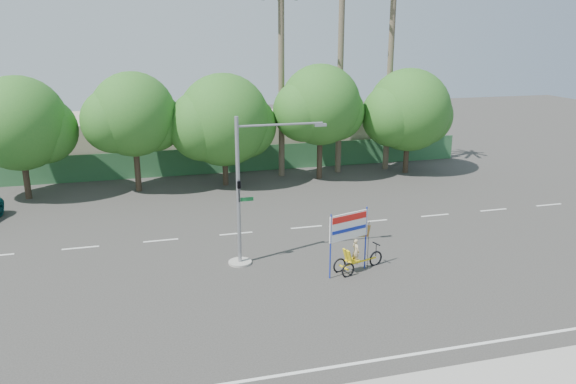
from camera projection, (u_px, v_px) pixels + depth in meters
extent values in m
plane|color=#33302D|center=(316.00, 294.00, 23.54)|extent=(120.00, 120.00, 0.00)
cube|color=#336B3D|center=(231.00, 160.00, 43.20)|extent=(38.00, 0.08, 2.00)
cube|color=#B8AA92|center=(97.00, 142.00, 44.62)|extent=(12.00, 8.00, 4.00)
cube|color=#B8AA92|center=(313.00, 134.00, 49.13)|extent=(14.00, 8.00, 3.60)
cylinder|color=#473828|center=(26.00, 172.00, 36.28)|extent=(0.40, 0.40, 3.52)
sphere|color=#1B5C1B|center=(19.00, 123.00, 35.38)|extent=(6.00, 6.00, 6.00)
sphere|color=#1B5C1B|center=(44.00, 130.00, 36.15)|extent=(4.32, 4.32, 4.32)
cylinder|color=#473828|center=(137.00, 164.00, 37.98)|extent=(0.40, 0.40, 3.74)
sphere|color=#1B5C1B|center=(133.00, 114.00, 37.03)|extent=(5.60, 5.60, 5.60)
sphere|color=#1B5C1B|center=(153.00, 122.00, 37.78)|extent=(4.03, 4.03, 4.03)
sphere|color=#1B5C1B|center=(114.00, 121.00, 36.58)|extent=(4.26, 4.26, 4.26)
cylinder|color=#473828|center=(225.00, 162.00, 39.53)|extent=(0.40, 0.40, 3.30)
sphere|color=#1B5C1B|center=(224.00, 120.00, 38.69)|extent=(6.40, 6.40, 6.40)
sphere|color=#1B5C1B|center=(244.00, 126.00, 39.47)|extent=(4.61, 4.61, 4.61)
sphere|color=#1B5C1B|center=(203.00, 126.00, 38.18)|extent=(4.86, 4.86, 4.86)
cylinder|color=#473828|center=(320.00, 153.00, 41.18)|extent=(0.40, 0.40, 3.87)
sphere|color=#1B5C1B|center=(320.00, 105.00, 40.19)|extent=(5.80, 5.80, 5.80)
sphere|color=#1B5C1B|center=(336.00, 112.00, 40.97)|extent=(4.18, 4.18, 4.18)
sphere|color=#1B5C1B|center=(304.00, 111.00, 39.74)|extent=(4.41, 4.41, 4.41)
cylinder|color=#473828|center=(406.00, 151.00, 42.97)|extent=(0.40, 0.40, 3.43)
sphere|color=#1B5C1B|center=(409.00, 110.00, 42.10)|extent=(6.20, 6.20, 6.20)
sphere|color=#1B5C1B|center=(423.00, 116.00, 42.88)|extent=(4.46, 4.46, 4.46)
sphere|color=#1B5C1B|center=(393.00, 115.00, 41.61)|extent=(4.71, 4.71, 4.71)
cylinder|color=#70604C|center=(341.00, 60.00, 41.22)|extent=(0.44, 0.44, 17.00)
cylinder|color=#70604C|center=(390.00, 73.00, 42.50)|extent=(0.44, 0.44, 15.00)
cylinder|color=#70604C|center=(281.00, 82.00, 40.53)|extent=(0.44, 0.44, 14.00)
cylinder|color=gray|center=(240.00, 262.00, 26.62)|extent=(1.10, 1.10, 0.10)
cylinder|color=gray|center=(238.00, 193.00, 25.65)|extent=(0.18, 0.18, 7.00)
cylinder|color=gray|center=(280.00, 125.00, 25.29)|extent=(4.00, 0.10, 0.10)
cube|color=gray|center=(320.00, 125.00, 25.79)|extent=(0.55, 0.20, 0.12)
imported|color=black|center=(239.00, 192.00, 25.42)|extent=(0.16, 0.20, 1.00)
cube|color=#14662D|center=(246.00, 199.00, 25.84)|extent=(0.70, 0.04, 0.18)
torus|color=black|center=(376.00, 259.00, 26.32)|extent=(0.75, 0.31, 0.76)
torus|color=black|center=(340.00, 266.00, 25.61)|extent=(0.70, 0.29, 0.70)
torus|color=black|center=(348.00, 270.00, 25.10)|extent=(0.70, 0.29, 0.70)
cube|color=yellow|center=(360.00, 262.00, 25.82)|extent=(1.83, 0.63, 0.07)
cube|color=yellow|center=(344.00, 267.00, 25.35)|extent=(0.26, 0.66, 0.06)
cube|color=yellow|center=(353.00, 260.00, 25.54)|extent=(0.67, 0.61, 0.07)
cube|color=yellow|center=(348.00, 256.00, 25.30)|extent=(0.38, 0.52, 0.60)
cylinder|color=black|center=(376.00, 250.00, 26.20)|extent=(0.04, 0.04, 0.61)
cube|color=black|center=(376.00, 244.00, 26.11)|extent=(0.19, 0.49, 0.04)
imported|color=#CCB284|center=(356.00, 251.00, 25.51)|extent=(0.41, 0.50, 1.20)
cylinder|color=#162AA8|center=(330.00, 247.00, 24.62)|extent=(0.08, 0.08, 3.01)
cylinder|color=#162AA8|center=(366.00, 238.00, 25.65)|extent=(0.08, 0.08, 3.01)
cube|color=white|center=(349.00, 226.00, 24.92)|extent=(2.03, 0.69, 1.23)
cube|color=red|center=(350.00, 218.00, 24.77)|extent=(1.81, 0.59, 0.29)
cube|color=#162AA8|center=(349.00, 230.00, 24.93)|extent=(1.81, 0.59, 0.16)
cylinder|color=black|center=(368.00, 244.00, 25.83)|extent=(0.03, 0.03, 2.34)
cube|color=red|center=(362.00, 231.00, 25.43)|extent=(0.95, 0.32, 0.73)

